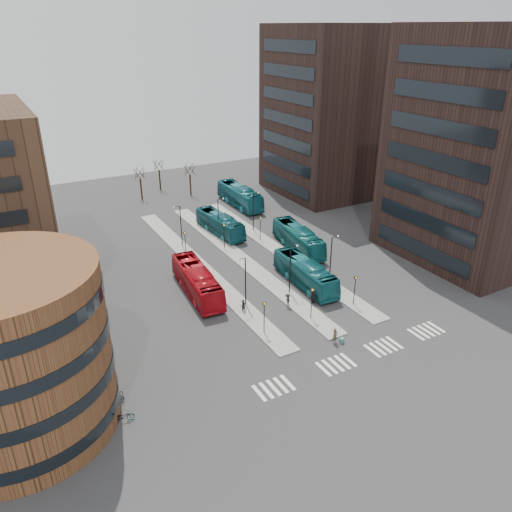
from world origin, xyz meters
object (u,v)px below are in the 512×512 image
teal_bus_c (298,238)px  bicycle_far (114,397)px  suitcase (342,340)px  red_bus (197,281)px  commuter_a (243,306)px  bicycle_mid (116,401)px  bicycle_near (123,417)px  teal_bus_a (305,273)px  teal_bus_b (220,224)px  teal_bus_d (240,196)px  commuter_c (288,300)px  traveller (335,336)px  commuter_b (313,297)px

teal_bus_c → bicycle_far: 37.32m
suitcase → red_bus: bearing=100.3°
commuter_a → bicycle_mid: (-16.70, -8.41, -0.26)m
suitcase → bicycle_near: 22.70m
teal_bus_a → bicycle_far: bearing=-157.4°
commuter_a → red_bus: bearing=-58.3°
teal_bus_b → teal_bus_d: size_ratio=0.88×
suitcase → red_bus: (-8.85, 16.79, 1.43)m
teal_bus_d → bicycle_far: teal_bus_d is taller
commuter_c → bicycle_near: commuter_c is taller
commuter_c → teal_bus_c: bearing=162.3°
teal_bus_a → traveller: teal_bus_a is taller
traveller → commuter_b: 8.16m
teal_bus_b → red_bus: bearing=-127.6°
bicycle_far → teal_bus_b: bearing=-58.7°
teal_bus_a → commuter_c: 6.03m
bicycle_near → bicycle_far: 2.78m
teal_bus_d → commuter_c: teal_bus_d is taller
traveller → bicycle_far: 22.16m
suitcase → bicycle_mid: 22.79m
bicycle_far → suitcase: bearing=-116.3°
traveller → commuter_a: 11.40m
suitcase → teal_bus_c: size_ratio=0.05×
suitcase → teal_bus_a: bearing=55.3°
commuter_b → bicycle_near: commuter_b is taller
teal_bus_a → traveller: 12.96m
teal_bus_b → traveller: 32.76m
teal_bus_a → teal_bus_d: bearing=79.8°
teal_bus_b → teal_bus_a: bearing=-88.5°
commuter_a → commuter_c: 5.28m
red_bus → bicycle_near: (-13.85, -16.98, -1.22)m
red_bus → traveller: (8.19, -16.47, -0.84)m
commuter_c → red_bus: bearing=-115.1°
bicycle_near → bicycle_mid: bicycle_near is taller
red_bus → commuter_c: (7.91, -7.89, -0.90)m
commuter_c → teal_bus_d: bearing=-178.8°
red_bus → commuter_b: 14.04m
teal_bus_a → commuter_c: (-4.80, -3.55, -0.81)m
suitcase → teal_bus_d: bearing=58.7°
commuter_a → commuter_c: (5.06, -1.49, 0.05)m
teal_bus_c → bicycle_mid: teal_bus_c is taller
commuter_b → commuter_c: bearing=50.2°
teal_bus_c → bicycle_mid: size_ratio=7.29×
commuter_b → bicycle_far: commuter_b is taller
bicycle_near → bicycle_far: bicycle_near is taller
teal_bus_c → commuter_a: teal_bus_c is taller
red_bus → commuter_c: 11.21m
bicycle_near → bicycle_mid: (0.00, 2.17, -0.00)m
commuter_a → commuter_c: bearing=171.3°
bicycle_near → commuter_b: bearing=-64.1°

